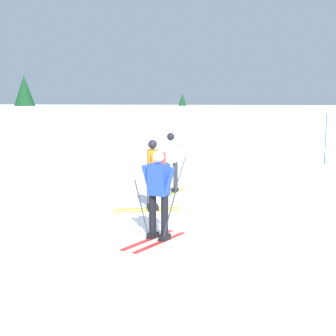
{
  "coord_description": "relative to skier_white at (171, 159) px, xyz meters",
  "views": [
    {
      "loc": [
        1.56,
        -10.68,
        2.7
      ],
      "look_at": [
        -0.43,
        1.87,
        0.9
      ],
      "focal_mm": 53.24,
      "sensor_mm": 36.0,
      "label": 1
    }
  ],
  "objects": [
    {
      "name": "trail_marker_pole",
      "position": [
        5.29,
        6.89,
        0.09
      ],
      "size": [
        0.04,
        0.04,
        2.09
      ],
      "primitive_type": "cylinder",
      "color": "#1E56AD",
      "rests_on": "ground"
    },
    {
      "name": "skier_orange",
      "position": [
        -0.06,
        -2.38,
        0.0
      ],
      "size": [
        1.64,
        0.97,
        1.71
      ],
      "color": "gold",
      "rests_on": "ground"
    },
    {
      "name": "conifer_far_centre",
      "position": [
        -10.82,
        13.83,
        1.43
      ],
      "size": [
        2.18,
        2.18,
        3.99
      ],
      "color": "#513823",
      "rests_on": "ground"
    },
    {
      "name": "ground_plane",
      "position": [
        0.57,
        -3.29,
        -0.96
      ],
      "size": [
        120.0,
        120.0,
        0.0
      ],
      "primitive_type": "plane",
      "color": "white"
    },
    {
      "name": "conifer_far_left",
      "position": [
        -1.76,
        16.12,
        0.75
      ],
      "size": [
        1.63,
        1.63,
        2.93
      ],
      "color": "#513823",
      "rests_on": "ground"
    },
    {
      "name": "skier_blue",
      "position": [
        0.52,
        -4.84,
        0.0
      ],
      "size": [
        1.01,
        1.61,
        1.71
      ],
      "color": "red",
      "rests_on": "ground"
    },
    {
      "name": "skier_white",
      "position": [
        0.0,
        0.0,
        0.0
      ],
      "size": [
        0.98,
        1.64,
        1.71
      ],
      "color": "gold",
      "rests_on": "ground"
    },
    {
      "name": "far_snow_ridge",
      "position": [
        0.57,
        15.74,
        0.15
      ],
      "size": [
        80.0,
        8.23,
        2.21
      ],
      "primitive_type": "cube",
      "color": "white",
      "rests_on": "ground"
    }
  ]
}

